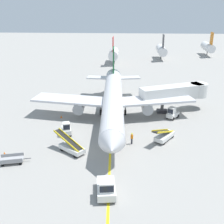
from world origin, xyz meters
name	(u,v)px	position (x,y,z in m)	size (l,w,h in m)	color
ground_plane	(108,153)	(0.00, 0.00, 0.00)	(300.00, 300.00, 0.00)	gray
taxi_line_yellow	(111,136)	(0.07, 5.00, 0.00)	(0.30, 80.00, 0.01)	yellow
airliner	(113,99)	(0.04, 12.25, 3.42)	(28.59, 35.30, 10.10)	silver
jet_bridge	(178,92)	(11.79, 16.48, 3.54)	(12.93, 7.21, 4.85)	silver
pushback_tug	(106,187)	(0.39, -8.90, 0.99)	(2.31, 3.80, 2.20)	silver
baggage_tug_near_wing	(66,129)	(-6.71, 5.27, 0.93)	(1.90, 2.66, 2.10)	silver
baggage_tug_by_cargo_door	(172,113)	(10.37, 12.59, 0.93)	(2.49, 2.70, 2.10)	silver
belt_loader_forward_hold	(164,135)	(7.96, 4.15, 0.78)	(3.90, 4.81, 2.59)	silver
belt_loader_aft_hold	(71,147)	(-4.98, -0.04, 0.78)	(4.73, 4.04, 2.59)	silver
baggage_cart_loaded	(12,160)	(-11.94, -3.18, 0.47)	(3.84, 2.21, 0.94)	#A5A5A8
ground_crew_marshaller	(132,138)	(3.21, 2.76, 0.91)	(0.36, 0.24, 1.70)	#26262D
safety_cone_nose_left	(4,153)	(-13.77, -1.23, 0.22)	(0.36, 0.36, 0.44)	orange
safety_cone_nose_right	(61,117)	(-9.02, 11.83, 0.22)	(0.36, 0.36, 0.44)	orange
distant_aircraft_far_left	(114,53)	(-2.07, 58.65, 3.22)	(3.00, 10.10, 8.80)	silver
distant_aircraft_mid_left	(161,50)	(14.20, 66.48, 3.22)	(3.00, 10.10, 8.80)	silver
distant_aircraft_mid_right	(208,47)	(32.20, 74.52, 3.22)	(3.00, 10.10, 8.80)	silver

